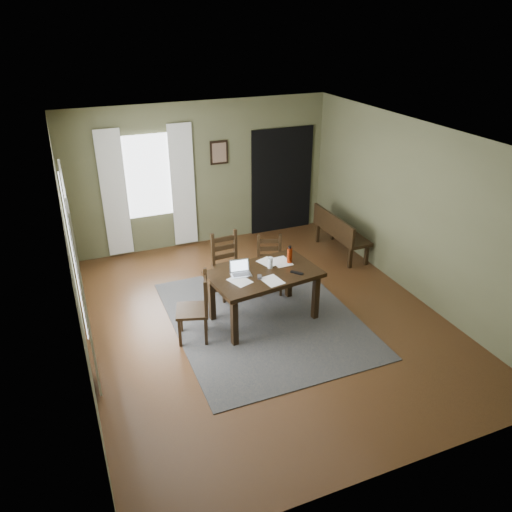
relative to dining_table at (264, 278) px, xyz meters
name	(u,v)px	position (x,y,z in m)	size (l,w,h in m)	color
ground	(264,319)	(0.00, 0.00, -0.69)	(5.00, 6.00, 0.01)	#492C16
room_shell	(265,204)	(0.00, 0.00, 1.12)	(5.02, 6.02, 2.71)	brown
rug	(264,318)	(0.00, 0.00, -0.68)	(2.60, 3.20, 0.01)	#3A3A3A
dining_table	(264,278)	(0.00, 0.00, 0.00)	(1.64, 1.11, 0.77)	black
chair_end	(196,308)	(-1.04, -0.10, -0.20)	(0.54, 0.54, 0.99)	black
chair_back_left	(228,266)	(-0.23, 0.89, -0.18)	(0.47, 0.48, 1.02)	black
chair_back_right	(270,265)	(0.42, 0.75, -0.23)	(0.51, 0.51, 0.92)	black
bench	(339,230)	(2.15, 1.52, -0.22)	(0.45, 1.39, 0.78)	black
laptop	(240,270)	(-0.33, 0.09, 0.15)	(0.31, 0.26, 0.19)	#B7B7BC
computer_mouse	(260,277)	(-0.12, -0.13, 0.11)	(0.06, 0.10, 0.03)	#3F3F42
tv_remote	(297,273)	(0.42, -0.21, 0.11)	(0.05, 0.18, 0.02)	black
drinking_glass	(270,263)	(0.13, 0.09, 0.18)	(0.07, 0.07, 0.16)	silver
water_bottle	(290,255)	(0.47, 0.14, 0.22)	(0.10, 0.10, 0.27)	#A12D0C
paper_a	(240,281)	(-0.41, -0.11, 0.10)	(0.24, 0.31, 0.00)	white
paper_c	(268,262)	(0.18, 0.26, 0.10)	(0.23, 0.30, 0.00)	white
paper_d	(281,262)	(0.36, 0.20, 0.10)	(0.25, 0.33, 0.00)	white
paper_e	(272,281)	(0.01, -0.27, 0.10)	(0.24, 0.31, 0.00)	white
window_left	(73,253)	(-2.47, 0.20, 0.76)	(0.01, 1.30, 1.70)	white
window_back	(148,176)	(-1.00, 2.97, 0.76)	(1.00, 0.01, 1.50)	white
curtain_left_near	(85,303)	(-2.44, -0.62, 0.51)	(0.03, 0.48, 2.30)	silver
curtain_left_far	(74,245)	(-2.44, 1.02, 0.51)	(0.03, 0.48, 2.30)	silver
curtain_back_left	(114,195)	(-1.62, 2.94, 0.51)	(0.44, 0.03, 2.30)	silver
curtain_back_right	(183,186)	(-0.38, 2.94, 0.51)	(0.44, 0.03, 2.30)	silver
framed_picture	(219,153)	(0.35, 2.97, 1.06)	(0.34, 0.03, 0.44)	black
doorway_back	(282,181)	(1.65, 2.97, 0.36)	(1.30, 0.03, 2.10)	black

